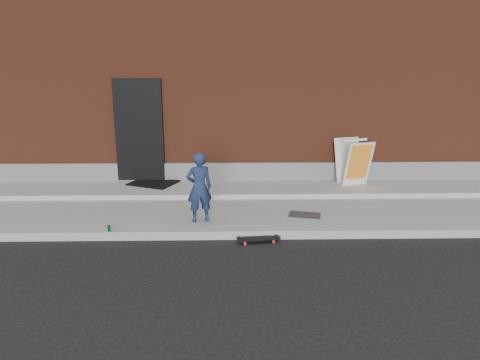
{
  "coord_description": "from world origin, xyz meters",
  "views": [
    {
      "loc": [
        -0.58,
        -7.35,
        3.03
      ],
      "look_at": [
        -0.41,
        0.8,
        0.83
      ],
      "focal_mm": 35.0,
      "sensor_mm": 36.0,
      "label": 1
    }
  ],
  "objects_px": {
    "pizza_sign": "(354,162)",
    "soda_can": "(109,228)",
    "skateboard": "(258,239)",
    "child": "(199,187)"
  },
  "relations": [
    {
      "from": "child",
      "to": "soda_can",
      "type": "xyz_separation_m",
      "value": [
        -1.49,
        -0.47,
        -0.57
      ]
    },
    {
      "from": "skateboard",
      "to": "soda_can",
      "type": "xyz_separation_m",
      "value": [
        -2.5,
        0.17,
        0.14
      ]
    },
    {
      "from": "child",
      "to": "soda_can",
      "type": "distance_m",
      "value": 1.67
    },
    {
      "from": "pizza_sign",
      "to": "soda_can",
      "type": "relative_size",
      "value": 9.4
    },
    {
      "from": "child",
      "to": "skateboard",
      "type": "xyz_separation_m",
      "value": [
        1.01,
        -0.64,
        -0.71
      ]
    },
    {
      "from": "child",
      "to": "pizza_sign",
      "type": "height_order",
      "value": "child"
    },
    {
      "from": "pizza_sign",
      "to": "soda_can",
      "type": "bearing_deg",
      "value": -151.93
    },
    {
      "from": "child",
      "to": "skateboard",
      "type": "bearing_deg",
      "value": 131.78
    },
    {
      "from": "child",
      "to": "skateboard",
      "type": "relative_size",
      "value": 1.74
    },
    {
      "from": "child",
      "to": "soda_can",
      "type": "relative_size",
      "value": 11.69
    }
  ]
}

